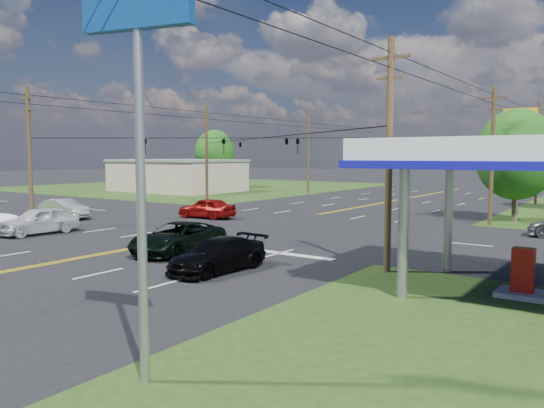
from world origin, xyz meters
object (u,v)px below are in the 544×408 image
Objects in this scene: pickup_dkgreen at (178,238)px; suv_black at (218,255)px; pickup_white at (38,221)px; pole_left_far at (308,153)px; sedan_silver at (64,209)px; pole_se at (389,153)px; tree_far_l at (215,153)px; pole_right_far at (537,152)px; pole_ne at (492,154)px; tree_right_a at (517,155)px; polesign_se at (138,54)px; retail_nw at (177,176)px; pole_sw at (30,154)px; pole_nw at (207,154)px.

pickup_dkgreen is 1.15× the size of suv_black.
pickup_white is (-15.93, 1.72, 0.13)m from suv_black.
pole_left_far is at bearing 98.98° from pickup_white.
pole_se is at bearing -99.29° from sedan_silver.
pole_left_far is at bearing -11.89° from tree_far_l.
pole_left_far is 1.00× the size of pole_right_far.
pole_ne is at bearing -64.33° from sedan_silver.
tree_right_a is at bearing 78.34° from suv_black.
pole_left_far is 33.83m from sedan_silver.
tree_far_l is at bearing 129.81° from polesign_se.
pole_left_far is 2.07× the size of pickup_white.
pickup_white is 8.05m from sedan_silver.
pole_sw reaches higher than retail_nw.
tree_far_l is at bearing 129.56° from pole_nw.
pole_ne is (0.00, 18.00, 0.00)m from pole_se.
tree_right_a is (44.00, -10.00, 2.87)m from retail_nw.
pole_left_far is (0.00, 19.00, 0.25)m from pole_nw.
tree_far_l is (-45.00, 4.00, 0.03)m from pole_right_far.
pole_left_far is 31.39m from tree_right_a.
pole_se reaches higher than tree_right_a.
tree_right_a is at bearing -60.59° from sedan_silver.
tree_right_a is at bearing -86.42° from pole_right_far.
pole_sw is at bearing -145.30° from pole_ne.
polesign_se is (26.00, -50.00, 1.66)m from pole_left_far.
polesign_se is at bearing -90.00° from pole_right_far.
suv_black is (20.13, -40.82, -4.48)m from pole_left_far.
pole_ne is at bearing -108.43° from tree_right_a.
pole_left_far reaches higher than retail_nw.
tree_far_l is 59.67m from suv_black.
pole_right_far reaches higher than sedan_silver.
tree_far_l is 1.60× the size of pickup_dkgreen.
pole_se is (43.00, -31.00, 2.92)m from retail_nw.
tree_right_a is at bearing 88.32° from polesign_se.
pole_nw is 1.09× the size of tree_far_l.
pole_sw reaches higher than tree_right_a.
retail_nw is 1.60× the size of pole_left_far.
pole_left_far is 1.84× the size of pickup_dkgreen.
pickup_white is (-22.80, -23.10, -4.05)m from tree_right_a.
retail_nw is 1.96× the size of tree_right_a.
retail_nw reaches higher than pickup_dkgreen.
tree_far_l is (-19.00, 41.00, 0.28)m from pole_sw.
suv_black is 0.55× the size of polesign_se.
pickup_dkgreen is 1.19× the size of sedan_silver.
pole_sw is 45.22m from pole_right_far.
pole_left_far and pole_right_far have the same top height.
pole_left_far reaches higher than pole_nw.
pole_ne is (26.00, 18.00, 0.00)m from pole_sw.
tree_far_l reaches higher than retail_nw.
sedan_silver is at bearing 172.77° from pole_se.
pole_ne is 2.07× the size of sedan_silver.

